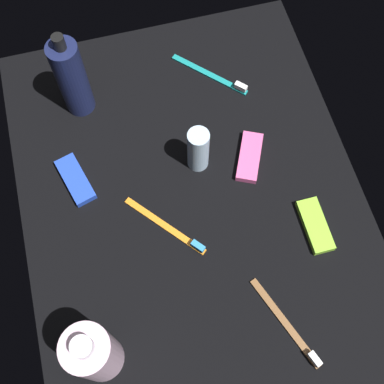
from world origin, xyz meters
TOP-DOWN VIEW (x-y plane):
  - ground_plane at (0.00, 0.00)cm, footprint 84.00×64.00cm
  - lotion_bottle at (-25.96, -16.75)cm, footprint 5.79×5.79cm
  - bodywash_bottle at (24.28, -22.02)cm, footprint 7.53×7.53cm
  - deodorant_stick at (-7.03, 3.04)cm, footprint 4.08×4.08cm
  - toothbrush_teal at (-25.47, 11.50)cm, footprint 13.82×13.33cm
  - toothbrush_orange at (5.02, -5.59)cm, footprint 14.55×12.50cm
  - toothbrush_brown at (27.55, 9.93)cm, footprint 17.28×7.42cm
  - snack_bar_lime at (11.38, 20.51)cm, footprint 10.42×4.05cm
  - snack_bar_blue at (-9.08, -20.71)cm, footprint 11.09×6.66cm
  - snack_bar_pink at (-5.25, 13.01)cm, footprint 11.11×8.07cm

SIDE VIEW (x-z plane):
  - ground_plane at x=0.00cm, z-range -1.20..0.00cm
  - toothbrush_teal at x=-25.47cm, z-range -0.44..1.66cm
  - toothbrush_orange at x=5.02cm, z-range -0.44..1.66cm
  - toothbrush_brown at x=27.55cm, z-range -0.44..1.66cm
  - snack_bar_lime at x=11.38cm, z-range 0.00..1.50cm
  - snack_bar_blue at x=-9.08cm, z-range 0.00..1.50cm
  - snack_bar_pink at x=-5.25cm, z-range 0.00..1.50cm
  - deodorant_stick at x=-7.03cm, z-range 0.00..10.79cm
  - bodywash_bottle at x=24.28cm, z-range -0.88..17.20cm
  - lotion_bottle at x=-25.96cm, z-range -1.17..19.69cm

